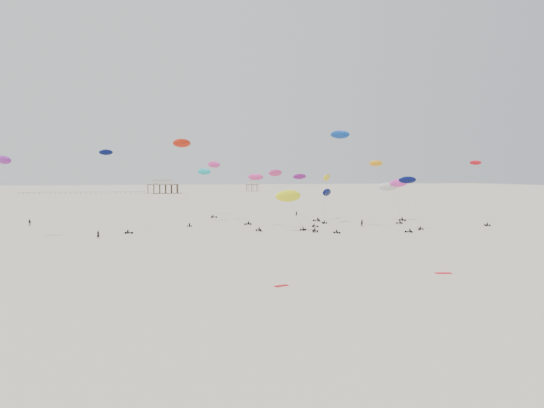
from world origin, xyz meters
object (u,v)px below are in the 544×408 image
object	(u,v)px
pavilion_main	(163,187)
pavilion_small	(252,187)
spectator_0	(98,239)
rig_0	(256,190)
rig_8	(1,175)
rig_3	(340,144)

from	to	relation	value
pavilion_main	pavilion_small	size ratio (longest dim) A/B	2.33
pavilion_main	spectator_0	size ratio (longest dim) A/B	10.62
rig_0	rig_8	xyz separation A→B (m)	(-56.12, -10.05, 3.77)
rig_8	rig_3	bearing A→B (deg)	-74.49
pavilion_main	rig_0	bearing A→B (deg)	-87.49
pavilion_main	rig_0	world-z (taller)	rig_0
rig_0	rig_3	world-z (taller)	rig_3
pavilion_main	spectator_0	bearing A→B (deg)	-95.88
rig_0	rig_3	xyz separation A→B (m)	(18.94, -8.20, 11.13)
spectator_0	pavilion_small	bearing A→B (deg)	-98.65
pavilion_small	spectator_0	world-z (taller)	pavilion_small
pavilion_small	rig_8	world-z (taller)	rig_8
rig_3	spectator_0	bearing A→B (deg)	-22.32
rig_8	spectator_0	distance (m)	23.43
pavilion_main	rig_8	xyz separation A→B (m)	(-45.45, -253.99, 9.15)
spectator_0	rig_3	bearing A→B (deg)	-164.90
rig_8	spectator_0	bearing A→B (deg)	-85.58
spectator_0	rig_0	bearing A→B (deg)	-150.40
pavilion_main	rig_3	bearing A→B (deg)	-83.30
rig_8	spectator_0	size ratio (longest dim) A/B	8.90
rig_8	spectator_0	xyz separation A→B (m)	(18.97, -3.24, -13.37)
pavilion_small	rig_8	xyz separation A→B (m)	(-115.45, -283.99, 9.88)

